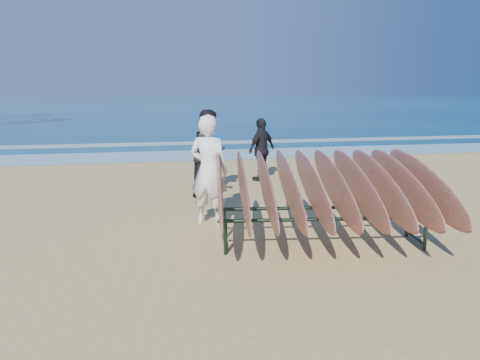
{
  "coord_description": "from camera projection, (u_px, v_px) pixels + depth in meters",
  "views": [
    {
      "loc": [
        -1.36,
        -6.24,
        2.4
      ],
      "look_at": [
        0.0,
        0.8,
        0.95
      ],
      "focal_mm": 35.0,
      "sensor_mm": 36.0,
      "label": 1
    }
  ],
  "objects": [
    {
      "name": "person_white",
      "position": [
        209.0,
        170.0,
        8.07
      ],
      "size": [
        0.84,
        0.76,
        1.93
      ],
      "primitive_type": "imported",
      "rotation": [
        0.0,
        0.0,
        2.59
      ],
      "color": "white",
      "rests_on": "ground"
    },
    {
      "name": "surfboard_rack",
      "position": [
        323.0,
        187.0,
        7.0
      ],
      "size": [
        3.52,
        3.31,
        1.49
      ],
      "rotation": [
        0.0,
        0.0,
        -0.13
      ],
      "color": "black",
      "rests_on": "ground"
    },
    {
      "name": "foam_far",
      "position": [
        183.0,
        143.0,
        19.72
      ],
      "size": [
        160.0,
        160.0,
        0.0
      ],
      "primitive_type": "plane",
      "color": "white",
      "rests_on": "ground"
    },
    {
      "name": "person_dark_b",
      "position": [
        262.0,
        150.0,
        11.92
      ],
      "size": [
        0.98,
        0.88,
        1.6
      ],
      "primitive_type": "imported",
      "rotation": [
        0.0,
        0.0,
        3.8
      ],
      "color": "black",
      "rests_on": "ground"
    },
    {
      "name": "ocean",
      "position": [
        160.0,
        105.0,
        59.66
      ],
      "size": [
        160.0,
        160.0,
        0.0
      ],
      "primitive_type": "plane",
      "color": "navy",
      "rests_on": "ground"
    },
    {
      "name": "ground",
      "position": [
        251.0,
        255.0,
        6.73
      ],
      "size": [
        120.0,
        120.0,
        0.0
      ],
      "primitive_type": "plane",
      "color": "tan",
      "rests_on": "ground"
    },
    {
      "name": "foam_near",
      "position": [
        190.0,
        155.0,
        16.35
      ],
      "size": [
        160.0,
        160.0,
        0.0
      ],
      "primitive_type": "plane",
      "color": "white",
      "rests_on": "ground"
    },
    {
      "name": "person_dark_a",
      "position": [
        210.0,
        153.0,
        10.2
      ],
      "size": [
        1.16,
        1.16,
        1.9
      ],
      "primitive_type": "imported",
      "rotation": [
        0.0,
        0.0,
        0.77
      ],
      "color": "black",
      "rests_on": "ground"
    }
  ]
}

